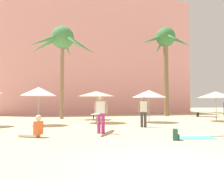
{
  "coord_description": "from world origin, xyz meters",
  "views": [
    {
      "loc": [
        -2.62,
        -4.89,
        1.38
      ],
      "look_at": [
        0.64,
        6.54,
        2.06
      ],
      "focal_mm": 38.48,
      "sensor_mm": 36.0,
      "label": 1
    }
  ],
  "objects_px": {
    "cafe_umbrella_0": "(39,91)",
    "person_mid_center": "(100,113)",
    "person_mid_left": "(143,110)",
    "beach_towel": "(193,138)",
    "cafe_umbrella_4": "(149,94)",
    "cafe_umbrella_5": "(216,95)",
    "palm_tree_far_left": "(63,42)",
    "palm_tree_left": "(166,44)",
    "person_far_right": "(35,129)",
    "backpack": "(176,135)",
    "cafe_umbrella_1": "(96,94)"
  },
  "relations": [
    {
      "from": "cafe_umbrella_4",
      "to": "backpack",
      "type": "bearing_deg",
      "value": -108.14
    },
    {
      "from": "cafe_umbrella_4",
      "to": "person_mid_left",
      "type": "relative_size",
      "value": 1.44
    },
    {
      "from": "person_mid_left",
      "to": "palm_tree_left",
      "type": "bearing_deg",
      "value": 163.42
    },
    {
      "from": "cafe_umbrella_4",
      "to": "beach_towel",
      "type": "bearing_deg",
      "value": -102.2
    },
    {
      "from": "beach_towel",
      "to": "person_mid_center",
      "type": "relative_size",
      "value": 0.67
    },
    {
      "from": "cafe_umbrella_1",
      "to": "cafe_umbrella_4",
      "type": "xyz_separation_m",
      "value": [
        3.82,
        -0.57,
        0.02
      ]
    },
    {
      "from": "palm_tree_left",
      "to": "cafe_umbrella_0",
      "type": "xyz_separation_m",
      "value": [
        -13.26,
        -7.77,
        -5.83
      ]
    },
    {
      "from": "cafe_umbrella_5",
      "to": "person_far_right",
      "type": "xyz_separation_m",
      "value": [
        -13.17,
        -5.35,
        -1.73
      ]
    },
    {
      "from": "palm_tree_left",
      "to": "person_mid_left",
      "type": "relative_size",
      "value": 5.6
    },
    {
      "from": "palm_tree_far_left",
      "to": "backpack",
      "type": "height_order",
      "value": "palm_tree_far_left"
    },
    {
      "from": "cafe_umbrella_5",
      "to": "person_mid_center",
      "type": "xyz_separation_m",
      "value": [
        -10.3,
        -4.8,
        -1.12
      ]
    },
    {
      "from": "palm_tree_left",
      "to": "cafe_umbrella_5",
      "type": "bearing_deg",
      "value": -90.76
    },
    {
      "from": "cafe_umbrella_4",
      "to": "person_far_right",
      "type": "relative_size",
      "value": 2.55
    },
    {
      "from": "person_far_right",
      "to": "cafe_umbrella_5",
      "type": "bearing_deg",
      "value": -127.25
    },
    {
      "from": "cafe_umbrella_4",
      "to": "palm_tree_far_left",
      "type": "bearing_deg",
      "value": 136.08
    },
    {
      "from": "palm_tree_far_left",
      "to": "person_mid_left",
      "type": "bearing_deg",
      "value": -66.11
    },
    {
      "from": "cafe_umbrella_0",
      "to": "palm_tree_left",
      "type": "bearing_deg",
      "value": 30.37
    },
    {
      "from": "cafe_umbrella_5",
      "to": "person_far_right",
      "type": "bearing_deg",
      "value": -157.89
    },
    {
      "from": "person_mid_left",
      "to": "beach_towel",
      "type": "bearing_deg",
      "value": 20.29
    },
    {
      "from": "palm_tree_left",
      "to": "person_mid_center",
      "type": "relative_size",
      "value": 3.8
    },
    {
      "from": "cafe_umbrella_0",
      "to": "person_mid_center",
      "type": "relative_size",
      "value": 0.93
    },
    {
      "from": "cafe_umbrella_4",
      "to": "cafe_umbrella_5",
      "type": "relative_size",
      "value": 0.91
    },
    {
      "from": "palm_tree_far_left",
      "to": "person_mid_center",
      "type": "height_order",
      "value": "palm_tree_far_left"
    },
    {
      "from": "cafe_umbrella_4",
      "to": "cafe_umbrella_5",
      "type": "bearing_deg",
      "value": -5.51
    },
    {
      "from": "person_mid_left",
      "to": "person_mid_center",
      "type": "bearing_deg",
      "value": -38.82
    },
    {
      "from": "cafe_umbrella_5",
      "to": "person_mid_center",
      "type": "bearing_deg",
      "value": -155.03
    },
    {
      "from": "cafe_umbrella_4",
      "to": "cafe_umbrella_5",
      "type": "distance_m",
      "value": 5.43
    },
    {
      "from": "palm_tree_far_left",
      "to": "beach_towel",
      "type": "height_order",
      "value": "palm_tree_far_left"
    },
    {
      "from": "palm_tree_far_left",
      "to": "person_mid_center",
      "type": "distance_m",
      "value": 12.55
    },
    {
      "from": "cafe_umbrella_1",
      "to": "person_mid_center",
      "type": "distance_m",
      "value": 6.09
    },
    {
      "from": "cafe_umbrella_0",
      "to": "cafe_umbrella_4",
      "type": "bearing_deg",
      "value": 2.33
    },
    {
      "from": "cafe_umbrella_0",
      "to": "person_far_right",
      "type": "relative_size",
      "value": 2.43
    },
    {
      "from": "cafe_umbrella_1",
      "to": "person_far_right",
      "type": "height_order",
      "value": "cafe_umbrella_1"
    },
    {
      "from": "cafe_umbrella_5",
      "to": "cafe_umbrella_4",
      "type": "bearing_deg",
      "value": 174.49
    },
    {
      "from": "beach_towel",
      "to": "person_far_right",
      "type": "height_order",
      "value": "person_far_right"
    },
    {
      "from": "cafe_umbrella_0",
      "to": "cafe_umbrella_4",
      "type": "distance_m",
      "value": 7.75
    },
    {
      "from": "cafe_umbrella_5",
      "to": "palm_tree_left",
      "type": "bearing_deg",
      "value": 89.24
    },
    {
      "from": "cafe_umbrella_1",
      "to": "backpack",
      "type": "bearing_deg",
      "value": -82.43
    },
    {
      "from": "cafe_umbrella_4",
      "to": "backpack",
      "type": "distance_m",
      "value": 8.77
    },
    {
      "from": "cafe_umbrella_5",
      "to": "person_mid_left",
      "type": "bearing_deg",
      "value": -158.87
    },
    {
      "from": "beach_towel",
      "to": "person_mid_center",
      "type": "xyz_separation_m",
      "value": [
        -3.2,
        2.52,
        0.92
      ]
    },
    {
      "from": "backpack",
      "to": "person_mid_center",
      "type": "distance_m",
      "value": 3.67
    },
    {
      "from": "palm_tree_far_left",
      "to": "palm_tree_left",
      "type": "distance_m",
      "value": 11.57
    },
    {
      "from": "palm_tree_far_left",
      "to": "person_mid_left",
      "type": "xyz_separation_m",
      "value": [
        3.98,
        -8.99,
        -6.0
      ]
    },
    {
      "from": "palm_tree_far_left",
      "to": "cafe_umbrella_1",
      "type": "height_order",
      "value": "palm_tree_far_left"
    },
    {
      "from": "cafe_umbrella_4",
      "to": "cafe_umbrella_1",
      "type": "bearing_deg",
      "value": 171.58
    },
    {
      "from": "backpack",
      "to": "person_mid_left",
      "type": "height_order",
      "value": "person_mid_left"
    },
    {
      "from": "cafe_umbrella_0",
      "to": "cafe_umbrella_5",
      "type": "xyz_separation_m",
      "value": [
        13.15,
        -0.21,
        -0.08
      ]
    },
    {
      "from": "palm_tree_left",
      "to": "person_far_right",
      "type": "height_order",
      "value": "palm_tree_left"
    },
    {
      "from": "cafe_umbrella_1",
      "to": "person_far_right",
      "type": "relative_size",
      "value": 2.67
    }
  ]
}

